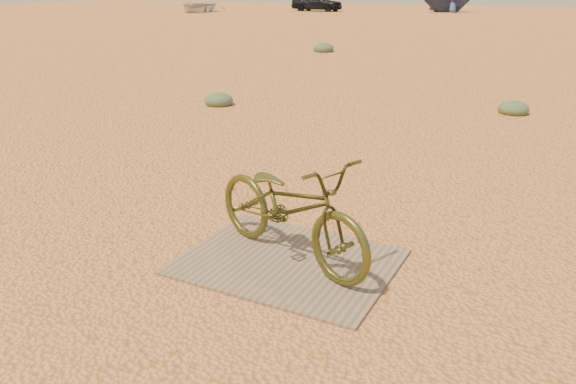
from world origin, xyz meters
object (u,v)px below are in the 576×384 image
at_px(plywood_board, 288,261).
at_px(boat_near_left, 198,5).
at_px(bicycle, 290,207).
at_px(car, 317,2).

bearing_deg(plywood_board, boat_near_left, 126.79).
distance_m(bicycle, car, 44.87).
bearing_deg(plywood_board, bicycle, 98.93).
distance_m(bicycle, boat_near_left, 43.96).
xyz_separation_m(car, boat_near_left, (-7.88, -5.70, -0.21)).
relative_size(bicycle, boat_near_left, 0.34).
height_order(bicycle, car, car).
height_order(plywood_board, boat_near_left, boat_near_left).
distance_m(car, boat_near_left, 9.73).
distance_m(plywood_board, car, 44.92).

